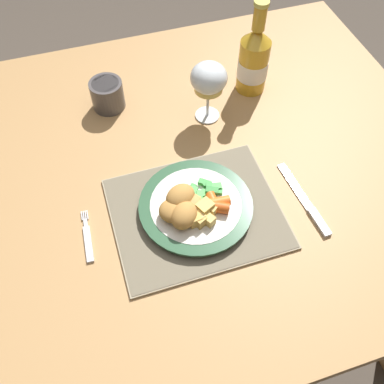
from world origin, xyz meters
TOP-DOWN VIEW (x-y plane):
  - ground_plane at (0.00, 0.00)m, footprint 6.00×6.00m
  - dining_table at (0.00, 0.00)m, footprint 1.26×1.03m
  - placemat at (-0.01, -0.14)m, footprint 0.35×0.29m
  - dinner_plate at (-0.01, -0.13)m, footprint 0.24×0.24m
  - breaded_croquettes at (-0.05, -0.14)m, footprint 0.10×0.12m
  - green_beans_pile at (0.02, -0.11)m, footprint 0.07×0.06m
  - glazed_carrots at (0.02, -0.15)m, footprint 0.08×0.06m
  - fork at (-0.24, -0.13)m, footprint 0.02×0.12m
  - table_knife at (0.22, -0.19)m, footprint 0.03×0.20m
  - wine_glass at (0.10, 0.13)m, footprint 0.09×0.09m
  - bottle at (0.25, 0.20)m, footprint 0.08×0.08m
  - roast_potatoes at (-0.01, -0.17)m, footprint 0.07×0.06m
  - drinking_cup at (-0.12, 0.24)m, footprint 0.08×0.08m

SIDE VIEW (x-z plane):
  - ground_plane at x=0.00m, z-range 0.00..0.00m
  - dining_table at x=0.00m, z-range 0.29..1.03m
  - fork at x=-0.24m, z-range 0.74..0.75m
  - table_knife at x=0.22m, z-range 0.74..0.75m
  - placemat at x=-0.01m, z-range 0.74..0.75m
  - dinner_plate at x=-0.01m, z-range 0.75..0.77m
  - green_beans_pile at x=0.02m, z-range 0.77..0.78m
  - glazed_carrots at x=0.02m, z-range 0.76..0.79m
  - roast_potatoes at x=-0.01m, z-range 0.76..0.79m
  - drinking_cup at x=-0.12m, z-range 0.74..0.82m
  - breaded_croquettes at x=-0.05m, z-range 0.76..0.81m
  - bottle at x=0.25m, z-range 0.71..0.95m
  - wine_glass at x=0.10m, z-range 0.78..0.93m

